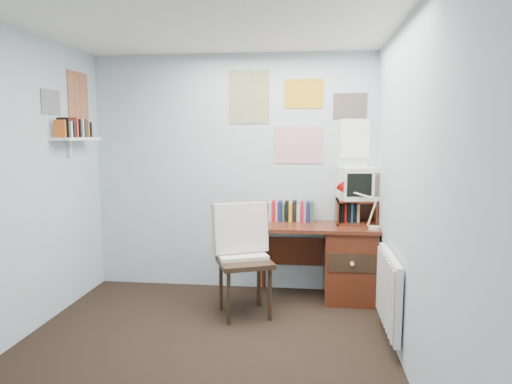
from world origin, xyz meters
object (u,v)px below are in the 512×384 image
(crt_tv, at_px, (359,182))
(desk_chair, at_px, (245,262))
(wall_shelf, at_px, (77,139))
(radiator, at_px, (389,291))
(tv_riser, at_px, (356,212))
(desk, at_px, (344,260))
(desk_lamp, at_px, (375,209))

(crt_tv, bearing_deg, desk_chair, -159.40)
(wall_shelf, bearing_deg, radiator, -10.89)
(tv_riser, height_order, wall_shelf, wall_shelf)
(wall_shelf, bearing_deg, desk_chair, -4.95)
(desk, height_order, desk_chair, desk_chair)
(desk, height_order, wall_shelf, wall_shelf)
(desk_lamp, distance_m, radiator, 0.95)
(desk_chair, relative_size, wall_shelf, 1.61)
(desk, distance_m, tv_riser, 0.51)
(tv_riser, bearing_deg, desk_lamp, -60.10)
(desk, height_order, radiator, desk)
(wall_shelf, bearing_deg, tv_riser, 10.32)
(tv_riser, xyz_separation_m, wall_shelf, (-2.69, -0.49, 0.74))
(desk_chair, xyz_separation_m, tv_riser, (1.05, 0.63, 0.39))
(radiator, height_order, wall_shelf, wall_shelf)
(desk_lamp, height_order, wall_shelf, wall_shelf)
(desk_chair, bearing_deg, tv_riser, 9.10)
(radiator, relative_size, wall_shelf, 1.29)
(radiator, bearing_deg, wall_shelf, 169.11)
(tv_riser, relative_size, wall_shelf, 0.65)
(desk_lamp, bearing_deg, tv_riser, 107.17)
(desk_chair, distance_m, tv_riser, 1.29)
(crt_tv, distance_m, wall_shelf, 2.79)
(desk_lamp, height_order, crt_tv, crt_tv)
(desk, bearing_deg, wall_shelf, -171.60)
(crt_tv, relative_size, wall_shelf, 0.60)
(desk_chair, bearing_deg, desk_lamp, -4.74)
(radiator, bearing_deg, crt_tv, 97.90)
(tv_riser, bearing_deg, desk, -137.04)
(tv_riser, bearing_deg, wall_shelf, -169.68)
(tv_riser, distance_m, radiator, 1.15)
(desk, height_order, desk_lamp, desk_lamp)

